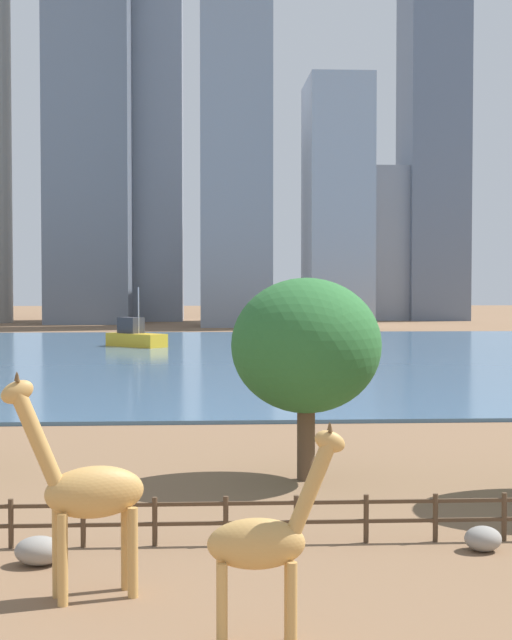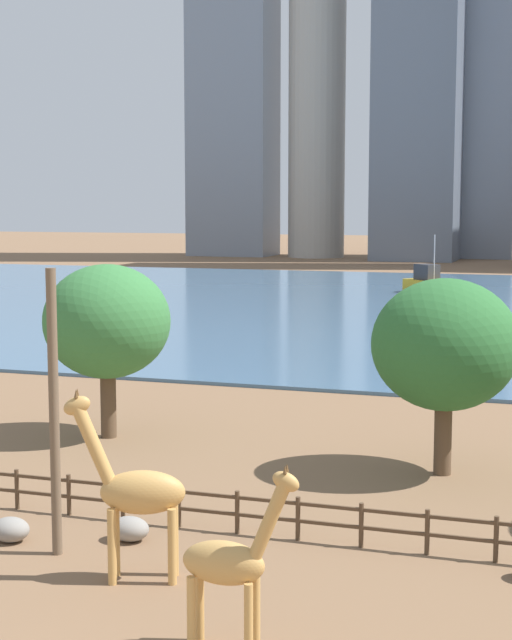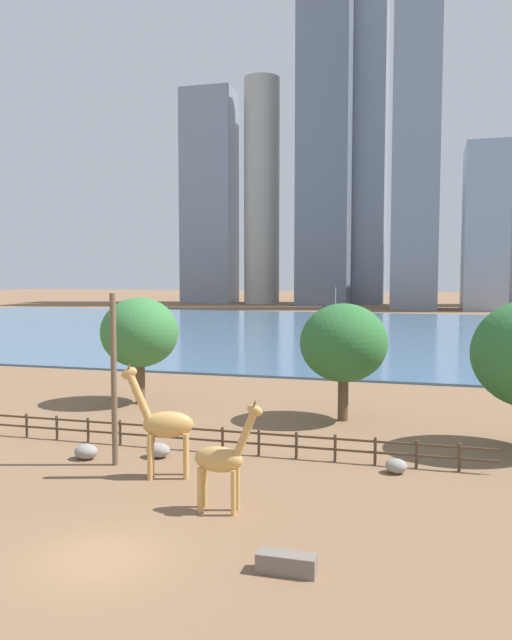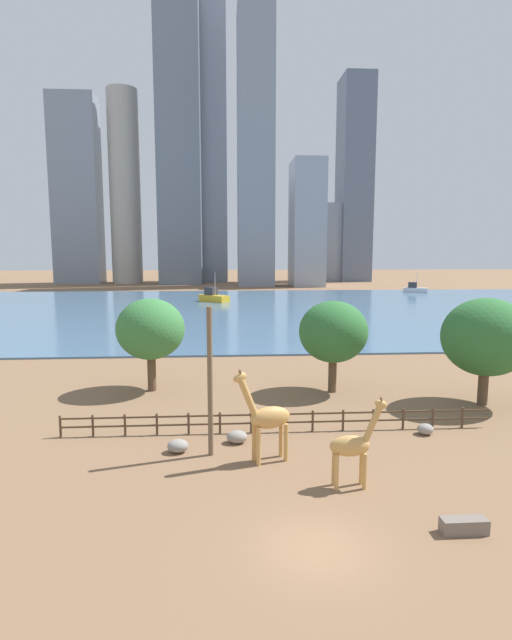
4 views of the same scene
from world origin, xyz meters
name	(u,v)px [view 2 (image 2 of 4)]	position (x,y,z in m)	size (l,w,h in m)	color
ground_plane	(473,306)	(0.00, 80.00, 0.00)	(400.00, 400.00, 0.00)	brown
harbor_water	(470,308)	(0.00, 77.00, 0.10)	(180.00, 86.00, 0.20)	#476B8C
giraffe_tall	(230,563)	(2.54, 4.69, 2.01)	(2.71, 0.78, 4.31)	tan
giraffe_companion	(136,492)	(-1.17, 7.79, 2.37)	(3.21, 1.59, 5.07)	tan
utility_pole	(54,413)	(-4.10, 8.81, 4.02)	(0.28, 0.28, 8.03)	brown
boulder_by_pole	(129,529)	(-2.65, 10.42, 0.36)	(1.19, 0.95, 0.71)	gray
boulder_small	(10,530)	(-5.90, 9.27, 0.36)	(1.15, 0.95, 0.72)	gray
enclosure_fence	(221,507)	(-0.37, 12.00, 0.76)	(26.12, 0.14, 1.30)	#4C3826
tree_left_large	(445,345)	(5.05, 20.41, 4.73)	(5.28, 5.28, 7.13)	brown
tree_right_tall	(107,322)	(-9.01, 21.70, 4.87)	(5.28, 5.28, 7.28)	brown
boat_sailboat	(431,284)	(-5.50, 90.02, 1.25)	(6.75, 6.65, 6.27)	gold
skyline_tower_glass	(317,78)	(-36.22, 158.29, 31.97)	(10.21, 10.21, 63.94)	#ADA89E
skyline_block_right	(233,87)	(-52.50, 159.32, 31.09)	(15.05, 10.82, 62.17)	gray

